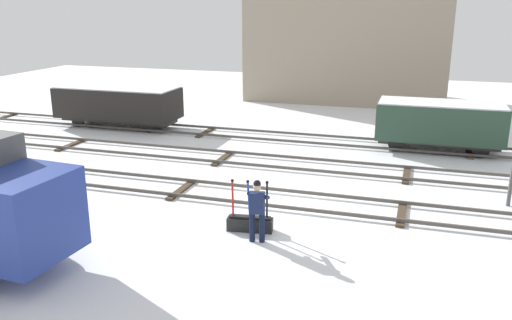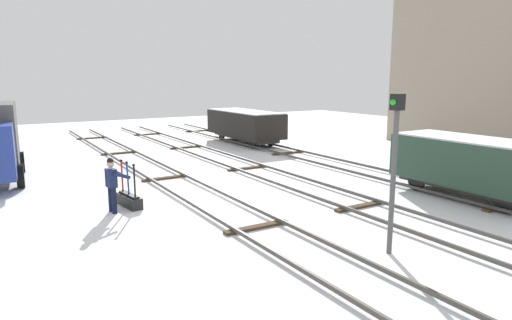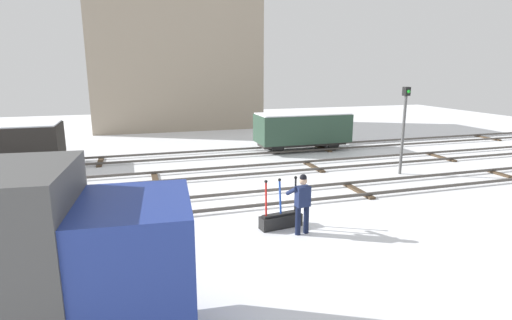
{
  "view_description": "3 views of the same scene",
  "coord_description": "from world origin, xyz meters",
  "px_view_note": "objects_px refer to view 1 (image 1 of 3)",
  "views": [
    {
      "loc": [
        3.75,
        -15.09,
        5.99
      ],
      "look_at": [
        -1.02,
        0.24,
        1.22
      ],
      "focal_mm": 37.39,
      "sensor_mm": 36.0,
      "label": 1
    },
    {
      "loc": [
        13.38,
        -6.03,
        4.04
      ],
      "look_at": [
        -0.11,
        2.19,
        1.1
      ],
      "focal_mm": 31.32,
      "sensor_mm": 36.0,
      "label": 2
    },
    {
      "loc": [
        -4.21,
        -12.44,
        4.42
      ],
      "look_at": [
        0.0,
        1.31,
        1.14
      ],
      "focal_mm": 28.23,
      "sensor_mm": 36.0,
      "label": 3
    }
  ],
  "objects_px": {
    "freight_car_back_track": "(118,103)",
    "freight_car_far_end": "(440,123)",
    "switch_lever_frame": "(250,222)",
    "rail_worker": "(257,207)"
  },
  "relations": [
    {
      "from": "rail_worker",
      "to": "freight_car_far_end",
      "type": "xyz_separation_m",
      "value": [
        4.61,
        10.63,
        0.26
      ]
    },
    {
      "from": "freight_car_back_track",
      "to": "freight_car_far_end",
      "type": "xyz_separation_m",
      "value": [
        15.09,
        -0.0,
        0.02
      ]
    },
    {
      "from": "switch_lever_frame",
      "to": "rail_worker",
      "type": "relative_size",
      "value": 0.86
    },
    {
      "from": "freight_car_far_end",
      "to": "switch_lever_frame",
      "type": "bearing_deg",
      "value": -116.54
    },
    {
      "from": "rail_worker",
      "to": "freight_car_back_track",
      "type": "relative_size",
      "value": 0.28
    },
    {
      "from": "switch_lever_frame",
      "to": "rail_worker",
      "type": "xyz_separation_m",
      "value": [
        0.39,
        -0.58,
        0.7
      ]
    },
    {
      "from": "rail_worker",
      "to": "freight_car_back_track",
      "type": "bearing_deg",
      "value": 126.5
    },
    {
      "from": "switch_lever_frame",
      "to": "freight_car_far_end",
      "type": "xyz_separation_m",
      "value": [
        4.99,
        10.05,
        0.96
      ]
    },
    {
      "from": "switch_lever_frame",
      "to": "rail_worker",
      "type": "height_order",
      "value": "rail_worker"
    },
    {
      "from": "freight_car_back_track",
      "to": "freight_car_far_end",
      "type": "bearing_deg",
      "value": -0.04
    }
  ]
}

